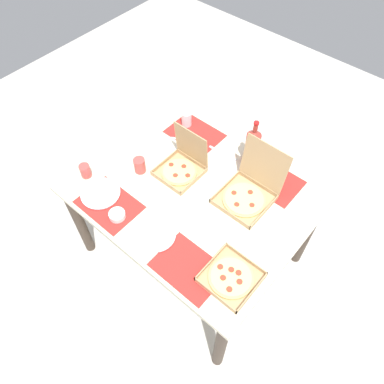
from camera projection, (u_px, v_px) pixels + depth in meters
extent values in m
plane|color=beige|center=(192.00, 252.00, 2.86)|extent=(6.00, 6.00, 0.00)
cylinder|color=#3F3328|center=(79.00, 221.00, 2.59)|extent=(0.07, 0.07, 0.75)
cylinder|color=#3F3328|center=(221.00, 344.00, 2.11)|extent=(0.07, 0.07, 0.75)
cylinder|color=#3F3328|center=(172.00, 146.00, 3.02)|extent=(0.07, 0.07, 0.75)
cylinder|color=#3F3328|center=(307.00, 233.00, 2.54)|extent=(0.07, 0.07, 0.75)
cube|color=beige|center=(192.00, 193.00, 2.25)|extent=(1.37, 1.07, 0.03)
cube|color=red|center=(109.00, 205.00, 2.18)|extent=(0.36, 0.26, 0.00)
cube|color=red|center=(188.00, 268.00, 1.95)|extent=(0.36, 0.26, 0.00)
cube|color=red|center=(195.00, 134.00, 2.53)|extent=(0.36, 0.26, 0.00)
cube|color=red|center=(271.00, 180.00, 2.29)|extent=(0.36, 0.26, 0.00)
cube|color=tan|center=(231.00, 278.00, 1.91)|extent=(0.27, 0.27, 0.01)
cube|color=tan|center=(211.00, 261.00, 1.95)|extent=(0.01, 0.27, 0.03)
cube|color=tan|center=(252.00, 293.00, 1.84)|extent=(0.01, 0.27, 0.03)
cube|color=tan|center=(215.00, 295.00, 1.84)|extent=(0.27, 0.01, 0.03)
cube|color=tan|center=(246.00, 259.00, 1.95)|extent=(0.27, 0.01, 0.03)
cylinder|color=#E0B76B|center=(231.00, 277.00, 1.90)|extent=(0.23, 0.23, 0.01)
cylinder|color=#EFD67F|center=(231.00, 277.00, 1.90)|extent=(0.21, 0.21, 0.00)
cylinder|color=red|center=(239.00, 282.00, 1.88)|extent=(0.03, 0.03, 0.00)
cylinder|color=red|center=(239.00, 273.00, 1.91)|extent=(0.03, 0.03, 0.00)
cylinder|color=red|center=(231.00, 270.00, 1.92)|extent=(0.03, 0.03, 0.00)
cylinder|color=red|center=(220.00, 267.00, 1.93)|extent=(0.03, 0.03, 0.00)
cylinder|color=red|center=(223.00, 278.00, 1.89)|extent=(0.03, 0.03, 0.00)
cylinder|color=red|center=(229.00, 289.00, 1.85)|extent=(0.03, 0.03, 0.00)
cube|color=tan|center=(244.00, 200.00, 2.20)|extent=(0.29, 0.29, 0.01)
cube|color=tan|center=(225.00, 186.00, 2.24)|extent=(0.01, 0.29, 0.03)
cube|color=tan|center=(264.00, 212.00, 2.13)|extent=(0.01, 0.29, 0.03)
cube|color=tan|center=(229.00, 214.00, 2.12)|extent=(0.29, 0.01, 0.03)
cube|color=tan|center=(258.00, 184.00, 2.25)|extent=(0.29, 0.01, 0.03)
cylinder|color=#E0B76B|center=(244.00, 199.00, 2.19)|extent=(0.26, 0.26, 0.01)
cylinder|color=#EFD67F|center=(244.00, 199.00, 2.19)|extent=(0.23, 0.23, 0.00)
cylinder|color=red|center=(252.00, 205.00, 2.16)|extent=(0.03, 0.03, 0.00)
cylinder|color=red|center=(250.00, 192.00, 2.21)|extent=(0.03, 0.03, 0.00)
cylinder|color=red|center=(234.00, 193.00, 2.21)|extent=(0.03, 0.03, 0.00)
cylinder|color=red|center=(237.00, 204.00, 2.16)|extent=(0.03, 0.03, 0.00)
cube|color=tan|center=(264.00, 164.00, 2.13)|extent=(0.29, 0.04, 0.29)
cube|color=tan|center=(179.00, 173.00, 2.33)|extent=(0.25, 0.25, 0.01)
cube|color=tan|center=(165.00, 161.00, 2.36)|extent=(0.01, 0.25, 0.03)
cube|color=tan|center=(194.00, 181.00, 2.26)|extent=(0.01, 0.25, 0.03)
cube|color=tan|center=(165.00, 183.00, 2.26)|extent=(0.25, 0.01, 0.03)
cube|color=tan|center=(192.00, 160.00, 2.37)|extent=(0.25, 0.01, 0.03)
cylinder|color=#E0B76B|center=(179.00, 172.00, 2.32)|extent=(0.22, 0.22, 0.01)
cylinder|color=#EFD67F|center=(179.00, 171.00, 2.31)|extent=(0.20, 0.20, 0.00)
cylinder|color=red|center=(188.00, 175.00, 2.29)|extent=(0.03, 0.03, 0.00)
cylinder|color=red|center=(184.00, 166.00, 2.33)|extent=(0.03, 0.03, 0.00)
cylinder|color=red|center=(171.00, 165.00, 2.34)|extent=(0.03, 0.03, 0.00)
cylinder|color=red|center=(175.00, 175.00, 2.29)|extent=(0.03, 0.03, 0.00)
cube|color=tan|center=(191.00, 145.00, 2.25)|extent=(0.25, 0.03, 0.25)
cylinder|color=white|center=(156.00, 235.00, 2.06)|extent=(0.21, 0.21, 0.01)
cylinder|color=white|center=(156.00, 235.00, 2.05)|extent=(0.22, 0.22, 0.01)
cylinder|color=white|center=(101.00, 194.00, 2.23)|extent=(0.23, 0.23, 0.01)
cylinder|color=white|center=(100.00, 193.00, 2.22)|extent=(0.23, 0.23, 0.01)
cylinder|color=#B2382D|center=(252.00, 148.00, 2.31)|extent=(0.09, 0.09, 0.22)
cone|color=#B2382D|center=(255.00, 133.00, 2.20)|extent=(0.09, 0.09, 0.04)
cylinder|color=#B2382D|center=(256.00, 127.00, 2.17)|extent=(0.03, 0.03, 0.06)
cylinder|color=red|center=(256.00, 123.00, 2.14)|extent=(0.03, 0.03, 0.01)
cylinder|color=#BF4742|center=(85.00, 171.00, 2.28)|extent=(0.06, 0.06, 0.09)
cylinder|color=silver|center=(187.00, 119.00, 2.55)|extent=(0.07, 0.07, 0.11)
cylinder|color=#BF4742|center=(140.00, 165.00, 2.30)|extent=(0.07, 0.07, 0.10)
cylinder|color=white|center=(117.00, 215.00, 2.12)|extent=(0.09, 0.09, 0.04)
cube|color=#B7B7BC|center=(164.00, 138.00, 2.51)|extent=(0.18, 0.13, 0.00)
cube|color=#B7B7BC|center=(223.00, 153.00, 2.42)|extent=(0.21, 0.03, 0.00)
cube|color=#B7B7BC|center=(268.00, 246.00, 2.02)|extent=(0.06, 0.19, 0.00)
cube|color=#B7B7BC|center=(304.00, 201.00, 2.20)|extent=(0.07, 0.21, 0.00)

